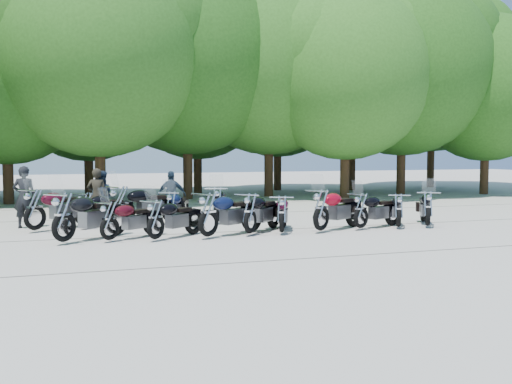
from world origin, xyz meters
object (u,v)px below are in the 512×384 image
object	(u,v)px
motorcycle_8	(399,209)
motorcycle_9	(428,207)
motorcycle_10	(35,208)
rider_2	(172,195)
motorcycle_0	(64,215)
rider_3	(97,196)
rider_1	(101,197)
motorcycle_4	(250,212)
motorcycle_6	(321,208)
motorcycle_12	(121,205)
motorcycle_5	(282,213)
motorcycle_7	(361,209)
motorcycle_2	(156,218)
motorcycle_1	(109,219)
motorcycle_11	(86,209)
motorcycle_14	(217,203)
motorcycle_13	(171,207)
motorcycle_3	(208,213)
rider_0	(24,197)

from	to	relation	value
motorcycle_8	motorcycle_9	size ratio (longest dim) A/B	0.95
motorcycle_9	motorcycle_10	bearing A→B (deg)	16.26
rider_2	motorcycle_0	bearing A→B (deg)	66.08
rider_3	rider_1	bearing A→B (deg)	-109.65
motorcycle_4	rider_1	xyz separation A→B (m)	(-3.55, 4.12, 0.18)
motorcycle_6	motorcycle_12	bearing A→B (deg)	31.30
motorcycle_0	motorcycle_5	world-z (taller)	motorcycle_0
motorcycle_5	motorcycle_6	bearing A→B (deg)	-159.25
motorcycle_7	rider_3	distance (m)	8.04
rider_3	motorcycle_9	bearing A→B (deg)	175.64
motorcycle_2	motorcycle_12	bearing A→B (deg)	-26.45
motorcycle_6	motorcycle_0	bearing A→B (deg)	57.27
motorcycle_1	motorcycle_7	xyz separation A→B (m)	(7.00, 0.03, 0.03)
motorcycle_11	rider_1	size ratio (longest dim) A/B	1.30
motorcycle_7	motorcycle_14	world-z (taller)	motorcycle_14
motorcycle_13	motorcycle_12	bearing A→B (deg)	31.87
motorcycle_9	motorcycle_8	bearing A→B (deg)	25.67
rider_1	rider_3	distance (m)	0.20
motorcycle_9	rider_3	size ratio (longest dim) A/B	1.26
motorcycle_1	motorcycle_4	size ratio (longest dim) A/B	0.89
motorcycle_5	motorcycle_0	bearing A→B (deg)	22.67
motorcycle_3	motorcycle_11	bearing A→B (deg)	12.70
motorcycle_10	motorcycle_0	bearing A→B (deg)	158.49
motorcycle_6	motorcycle_1	bearing A→B (deg)	56.86
rider_1	motorcycle_3	bearing A→B (deg)	140.72
motorcycle_14	rider_2	size ratio (longest dim) A/B	1.44
motorcycle_12	rider_3	bearing A→B (deg)	-0.47
motorcycle_9	motorcycle_10	xyz separation A→B (m)	(-10.90, 2.62, 0.07)
motorcycle_10	motorcycle_14	world-z (taller)	motorcycle_10
motorcycle_2	rider_1	world-z (taller)	rider_1
motorcycle_5	motorcycle_9	xyz separation A→B (m)	(4.58, -0.05, 0.01)
motorcycle_13	motorcycle_8	bearing A→B (deg)	-176.84
motorcycle_13	motorcycle_9	bearing A→B (deg)	-174.46
motorcycle_0	motorcycle_2	distance (m)	2.19
motorcycle_7	rider_1	world-z (taller)	rider_1
motorcycle_9	motorcycle_10	size ratio (longest dim) A/B	0.89
motorcycle_1	rider_0	size ratio (longest dim) A/B	1.11
motorcycle_2	motorcycle_4	distance (m)	2.55
motorcycle_8	motorcycle_10	xyz separation A→B (m)	(-9.96, 2.55, 0.11)
motorcycle_4	motorcycle_10	distance (m)	6.00
motorcycle_12	rider_1	bearing A→B (deg)	-6.39
motorcycle_8	motorcycle_11	world-z (taller)	motorcycle_11
motorcycle_3	rider_1	xyz separation A→B (m)	(-2.36, 4.32, 0.14)
motorcycle_12	rider_1	distance (m)	1.66
motorcycle_9	rider_0	bearing A→B (deg)	11.34
motorcycle_2	rider_2	size ratio (longest dim) A/B	1.31
motorcycle_5	motorcycle_7	xyz separation A→B (m)	(2.47, 0.12, -0.00)
motorcycle_4	motorcycle_10	world-z (taller)	motorcycle_10
motorcycle_12	rider_1	xyz separation A→B (m)	(-0.44, 1.60, 0.11)
rider_1	motorcycle_6	bearing A→B (deg)	164.93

